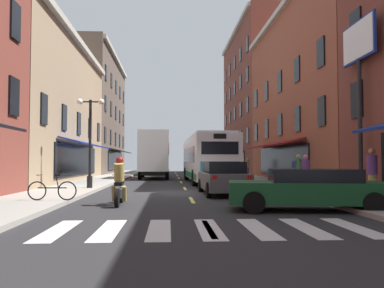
% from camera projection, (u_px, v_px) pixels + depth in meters
% --- Properties ---
extents(ground_plane, '(34.80, 80.00, 0.10)m').
position_uv_depth(ground_plane, '(187.00, 194.00, 18.77)').
color(ground_plane, '#28282B').
extents(lane_centre_dashes, '(0.14, 73.90, 0.01)m').
position_uv_depth(lane_centre_dashes, '(188.00, 193.00, 18.52)').
color(lane_centre_dashes, '#DBCC4C').
rests_on(lane_centre_dashes, ground).
extents(crosswalk_near, '(7.10, 2.80, 0.01)m').
position_uv_depth(crosswalk_near, '(209.00, 229.00, 8.80)').
color(crosswalk_near, silver).
rests_on(crosswalk_near, ground).
extents(sidewalk_left, '(3.00, 80.00, 0.14)m').
position_uv_depth(sidewalk_left, '(61.00, 192.00, 18.43)').
color(sidewalk_left, '#A39E93').
rests_on(sidewalk_left, ground).
extents(sidewalk_right, '(3.00, 80.00, 0.14)m').
position_uv_depth(sidewalk_right, '(309.00, 191.00, 19.12)').
color(sidewalk_right, '#A39E93').
rests_on(sidewalk_right, ground).
extents(billboard_sign, '(0.40, 2.70, 7.26)m').
position_uv_depth(billboard_sign, '(359.00, 62.00, 16.56)').
color(billboard_sign, black).
rests_on(billboard_sign, sidewalk_right).
extents(transit_bus, '(2.83, 11.93, 3.23)m').
position_uv_depth(transit_bus, '(207.00, 158.00, 27.52)').
color(transit_bus, silver).
rests_on(transit_bus, ground).
extents(box_truck, '(2.55, 7.57, 3.93)m').
position_uv_depth(box_truck, '(154.00, 155.00, 33.72)').
color(box_truck, '#B21E19').
rests_on(box_truck, ground).
extents(sedan_near, '(4.94, 2.55, 1.27)m').
position_uv_depth(sedan_near, '(308.00, 189.00, 12.06)').
color(sedan_near, '#144723').
rests_on(sedan_near, ground).
extents(sedan_mid, '(1.96, 4.69, 1.48)m').
position_uv_depth(sedan_mid, '(223.00, 178.00, 17.81)').
color(sedan_mid, '#515154').
rests_on(sedan_mid, ground).
extents(sedan_far, '(2.10, 4.73, 1.30)m').
position_uv_depth(sedan_far, '(158.00, 169.00, 43.39)').
color(sedan_far, '#144723').
rests_on(sedan_far, ground).
extents(motorcycle_rider, '(0.62, 2.07, 1.66)m').
position_uv_depth(motorcycle_rider, '(119.00, 184.00, 13.55)').
color(motorcycle_rider, black).
rests_on(motorcycle_rider, ground).
extents(bicycle_near, '(1.71, 0.48, 0.91)m').
position_uv_depth(bicycle_near, '(52.00, 190.00, 13.80)').
color(bicycle_near, black).
rests_on(bicycle_near, sidewalk_left).
extents(pedestrian_near, '(0.53, 0.43, 1.73)m').
position_uv_depth(pedestrian_near, '(298.00, 170.00, 20.71)').
color(pedestrian_near, '#66387F').
rests_on(pedestrian_near, sidewalk_right).
extents(pedestrian_mid, '(0.36, 0.36, 1.84)m').
position_uv_depth(pedestrian_mid, '(372.00, 173.00, 14.10)').
color(pedestrian_mid, '#B29947').
rests_on(pedestrian_mid, sidewalk_right).
extents(pedestrian_far, '(0.36, 0.36, 1.65)m').
position_uv_depth(pedestrian_far, '(247.00, 167.00, 35.01)').
color(pedestrian_far, '#66387F').
rests_on(pedestrian_far, sidewalk_right).
extents(pedestrian_rear, '(0.36, 0.36, 1.64)m').
position_uv_depth(pedestrian_rear, '(306.00, 173.00, 16.94)').
color(pedestrian_rear, black).
rests_on(pedestrian_rear, sidewalk_right).
extents(street_lamp_twin, '(1.42, 0.32, 4.58)m').
position_uv_depth(street_lamp_twin, '(90.00, 138.00, 20.31)').
color(street_lamp_twin, black).
rests_on(street_lamp_twin, sidewalk_left).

